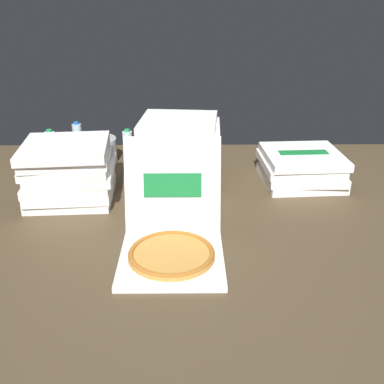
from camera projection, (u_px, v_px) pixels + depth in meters
The scene contains 10 objects.
ground_plane at pixel (200, 232), 2.03m from camera, with size 3.20×2.40×0.02m, color #4C3D28.
open_pizza_box at pixel (172, 235), 1.82m from camera, with size 0.41×0.51×0.42m.
pizza_stack_center_far at pixel (70, 171), 2.27m from camera, with size 0.47×0.47×0.29m.
pizza_stack_center_near at pixel (301, 167), 2.49m from camera, with size 0.44×0.44×0.17m.
pizza_stack_right_near at pixel (181, 148), 2.53m from camera, with size 0.46×0.46×0.34m.
ice_bucket at pixel (95, 151), 2.78m from camera, with size 0.26×0.26×0.15m, color #B7BABF.
water_bottle_0 at pixel (74, 160), 2.55m from camera, with size 0.06×0.06×0.21m.
water_bottle_1 at pixel (78, 139), 2.90m from camera, with size 0.06×0.06×0.21m.
water_bottle_2 at pixel (128, 147), 2.75m from camera, with size 0.06×0.06×0.21m.
water_bottle_3 at pixel (51, 147), 2.75m from camera, with size 0.06×0.06×0.21m.
Camera 1 is at (-0.05, -1.77, 0.98)m, focal length 42.56 mm.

